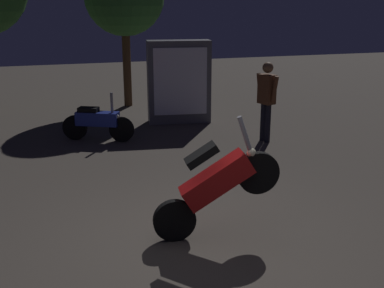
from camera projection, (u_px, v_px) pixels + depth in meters
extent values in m
plane|color=#4C443D|center=(197.00, 243.00, 6.06)|extent=(40.00, 40.00, 0.00)
cylinder|color=black|center=(175.00, 220.00, 6.07)|extent=(0.57, 0.18, 0.56)
cylinder|color=black|center=(258.00, 173.00, 6.10)|extent=(0.57, 0.18, 0.56)
cube|color=#B71414|center=(217.00, 180.00, 6.02)|extent=(1.00, 0.43, 0.76)
cube|color=black|center=(201.00, 155.00, 5.89)|extent=(0.46, 0.30, 0.32)
cylinder|color=gray|center=(244.00, 133.00, 5.91)|extent=(0.21, 0.09, 0.44)
sphere|color=#F2EABF|center=(251.00, 153.00, 6.00)|extent=(0.12, 0.12, 0.12)
cylinder|color=black|center=(75.00, 128.00, 10.65)|extent=(0.54, 0.35, 0.56)
cylinder|color=black|center=(122.00, 130.00, 10.48)|extent=(0.54, 0.35, 0.56)
cube|color=navy|center=(97.00, 119.00, 10.50)|extent=(0.98, 0.70, 0.30)
cube|color=black|center=(88.00, 110.00, 10.47)|extent=(0.50, 0.42, 0.10)
cylinder|color=gray|center=(112.00, 103.00, 10.34)|extent=(0.08, 0.08, 0.45)
sphere|color=#F2EABF|center=(117.00, 117.00, 10.42)|extent=(0.12, 0.12, 0.12)
cylinder|color=black|center=(263.00, 122.00, 10.54)|extent=(0.12, 0.12, 0.86)
cylinder|color=black|center=(268.00, 123.00, 10.41)|extent=(0.12, 0.12, 0.86)
cube|color=#59331E|center=(267.00, 89.00, 10.26)|extent=(0.33, 0.41, 0.64)
sphere|color=brown|center=(268.00, 68.00, 10.13)|extent=(0.24, 0.24, 0.24)
cylinder|color=#59331E|center=(260.00, 86.00, 10.44)|extent=(0.14, 0.21, 0.58)
cylinder|color=#59331E|center=(275.00, 89.00, 10.06)|extent=(0.14, 0.21, 0.58)
cylinder|color=#4C331E|center=(127.00, 66.00, 13.98)|extent=(0.24, 0.24, 2.41)
cube|color=#595960|center=(179.00, 82.00, 12.05)|extent=(1.66, 0.74, 2.10)
cube|color=white|center=(180.00, 82.00, 11.78)|extent=(1.33, 0.25, 1.68)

